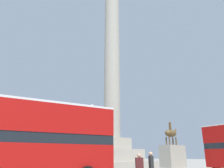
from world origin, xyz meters
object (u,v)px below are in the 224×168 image
object	(u,v)px
street_lamp	(91,136)
pedestrian_by_plinth	(151,166)
monument_column	(112,96)
equestrian_statue	(172,153)
bus_b	(11,138)
pedestrian_near_lamp	(140,167)

from	to	relation	value
street_lamp	pedestrian_by_plinth	distance (m)	6.39
monument_column	pedestrian_by_plinth	size ratio (longest dim) A/B	14.88
street_lamp	equestrian_statue	bearing A→B (deg)	22.02
monument_column	bus_b	bearing A→B (deg)	-149.35
pedestrian_near_lamp	pedestrian_by_plinth	distance (m)	0.85
monument_column	pedestrian_by_plinth	world-z (taller)	monument_column
pedestrian_near_lamp	monument_column	bearing A→B (deg)	-89.37
monument_column	equestrian_statue	xyz separation A→B (m)	(12.80, 3.79, -5.68)
monument_column	pedestrian_near_lamp	xyz separation A→B (m)	(-3.97, -8.94, -6.69)
street_lamp	monument_column	bearing A→B (deg)	37.06
equestrian_statue	monument_column	bearing A→B (deg)	-163.67
bus_b	equestrian_statue	distance (m)	25.25
street_lamp	pedestrian_near_lamp	size ratio (longest dim) A/B	3.41
street_lamp	pedestrian_near_lamp	world-z (taller)	street_lamp
pedestrian_near_lamp	pedestrian_by_plinth	world-z (taller)	pedestrian_by_plinth
monument_column	pedestrian_near_lamp	size ratio (longest dim) A/B	15.74
pedestrian_near_lamp	street_lamp	bearing A→B (deg)	-65.58
street_lamp	pedestrian_by_plinth	bearing A→B (deg)	-82.18
street_lamp	pedestrian_near_lamp	xyz separation A→B (m)	(-0.02, -5.96, -2.10)
bus_b	street_lamp	world-z (taller)	street_lamp
bus_b	pedestrian_by_plinth	distance (m)	7.93
street_lamp	pedestrian_by_plinth	xyz separation A→B (m)	(0.82, -6.00, -2.03)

